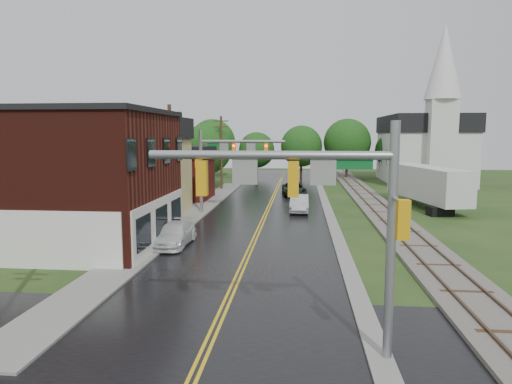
# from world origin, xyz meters

# --- Properties ---
(main_road) EXTENTS (10.00, 90.00, 0.02)m
(main_road) POSITION_xyz_m (0.00, 30.00, 0.00)
(main_road) COLOR black
(main_road) RESTS_ON ground
(cross_road) EXTENTS (60.00, 9.00, 0.02)m
(cross_road) POSITION_xyz_m (0.00, 2.00, 0.00)
(cross_road) COLOR black
(cross_road) RESTS_ON ground
(curb_right) EXTENTS (0.80, 70.00, 0.12)m
(curb_right) POSITION_xyz_m (5.40, 35.00, 0.00)
(curb_right) COLOR gray
(curb_right) RESTS_ON ground
(sidewalk_left) EXTENTS (2.40, 50.00, 0.12)m
(sidewalk_left) POSITION_xyz_m (-6.20, 25.00, 0.00)
(sidewalk_left) COLOR gray
(sidewalk_left) RESTS_ON ground
(brick_building) EXTENTS (14.30, 10.30, 8.30)m
(brick_building) POSITION_xyz_m (-12.48, 15.00, 4.15)
(brick_building) COLOR #42140E
(brick_building) RESTS_ON ground
(yellow_house) EXTENTS (8.00, 7.00, 6.40)m
(yellow_house) POSITION_xyz_m (-11.00, 26.00, 3.20)
(yellow_house) COLOR tan
(yellow_house) RESTS_ON ground
(darkred_building) EXTENTS (7.00, 6.00, 4.40)m
(darkred_building) POSITION_xyz_m (-10.00, 35.00, 2.20)
(darkred_building) COLOR #3F0F0C
(darkred_building) RESTS_ON ground
(church) EXTENTS (10.40, 18.40, 20.00)m
(church) POSITION_xyz_m (20.00, 53.74, 5.83)
(church) COLOR silver
(church) RESTS_ON ground
(railroad) EXTENTS (3.20, 80.00, 0.30)m
(railroad) POSITION_xyz_m (10.00, 35.00, 0.11)
(railroad) COLOR #59544C
(railroad) RESTS_ON ground
(traffic_signal_near) EXTENTS (7.34, 0.30, 7.20)m
(traffic_signal_near) POSITION_xyz_m (3.47, 2.00, 4.97)
(traffic_signal_near) COLOR gray
(traffic_signal_near) RESTS_ON ground
(traffic_signal_far) EXTENTS (7.34, 0.43, 7.20)m
(traffic_signal_far) POSITION_xyz_m (-3.47, 27.00, 4.97)
(traffic_signal_far) COLOR gray
(traffic_signal_far) RESTS_ON ground
(utility_pole_b) EXTENTS (1.80, 0.28, 9.00)m
(utility_pole_b) POSITION_xyz_m (-6.80, 22.00, 4.72)
(utility_pole_b) COLOR #382616
(utility_pole_b) RESTS_ON ground
(utility_pole_c) EXTENTS (1.80, 0.28, 9.00)m
(utility_pole_c) POSITION_xyz_m (-6.80, 44.00, 4.72)
(utility_pole_c) COLOR #382616
(utility_pole_c) RESTS_ON ground
(tree_left_a) EXTENTS (6.80, 6.80, 8.67)m
(tree_left_a) POSITION_xyz_m (-19.85, 21.90, 5.11)
(tree_left_a) COLOR black
(tree_left_a) RESTS_ON ground
(tree_left_b) EXTENTS (7.60, 7.60, 9.69)m
(tree_left_b) POSITION_xyz_m (-17.85, 31.90, 5.72)
(tree_left_b) COLOR black
(tree_left_b) RESTS_ON ground
(tree_left_c) EXTENTS (6.00, 6.00, 7.65)m
(tree_left_c) POSITION_xyz_m (-13.85, 39.90, 4.51)
(tree_left_c) COLOR black
(tree_left_c) RESTS_ON ground
(tree_left_e) EXTENTS (6.40, 6.40, 8.16)m
(tree_left_e) POSITION_xyz_m (-8.85, 45.90, 4.81)
(tree_left_e) COLOR black
(tree_left_e) RESTS_ON ground
(suv_dark) EXTENTS (2.96, 5.48, 1.46)m
(suv_dark) POSITION_xyz_m (2.22, 39.02, 0.73)
(suv_dark) COLOR black
(suv_dark) RESTS_ON ground
(sedan_silver) EXTENTS (1.63, 4.61, 1.52)m
(sedan_silver) POSITION_xyz_m (2.84, 28.37, 0.76)
(sedan_silver) COLOR #BCBCC1
(sedan_silver) RESTS_ON ground
(pickup_white) EXTENTS (2.06, 4.80, 1.38)m
(pickup_white) POSITION_xyz_m (-4.75, 15.40, 0.69)
(pickup_white) COLOR silver
(pickup_white) RESTS_ON ground
(semi_trailer) EXTENTS (4.95, 12.38, 3.83)m
(semi_trailer) POSITION_xyz_m (14.62, 32.10, 2.28)
(semi_trailer) COLOR black
(semi_trailer) RESTS_ON ground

